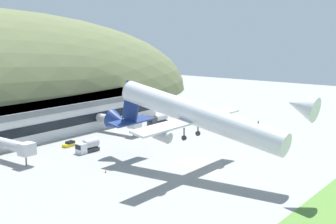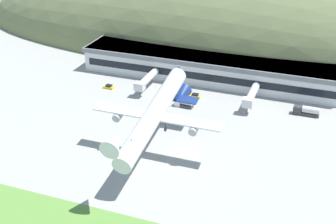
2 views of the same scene
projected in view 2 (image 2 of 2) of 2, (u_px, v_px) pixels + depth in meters
ground_plane at (185, 151)px, 131.97m from camera, size 345.22×345.22×0.00m
hill_backdrop at (236, 42)px, 217.48m from camera, size 262.83×86.57×79.24m
terminal_building at (210, 65)px, 176.81m from camera, size 97.90×20.35×9.47m
jetway_0 at (146, 80)px, 167.44m from camera, size 3.38×16.62×5.43m
jetway_1 at (251, 95)px, 155.78m from camera, size 3.38×16.39×5.43m
cargo_airplane at (155, 114)px, 124.57m from camera, size 36.70×52.40×14.31m
service_car_1 at (109, 87)px, 170.42m from camera, size 4.01×1.97×1.46m
service_car_2 at (195, 96)px, 163.63m from camera, size 4.16×1.97×1.41m
fuel_truck at (306, 111)px, 151.16m from camera, size 8.32×2.46×3.17m
box_truck at (184, 102)px, 156.64m from camera, size 6.40×2.87×3.28m
traffic_cone_0 at (138, 122)px, 146.91m from camera, size 0.52×0.52×0.58m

